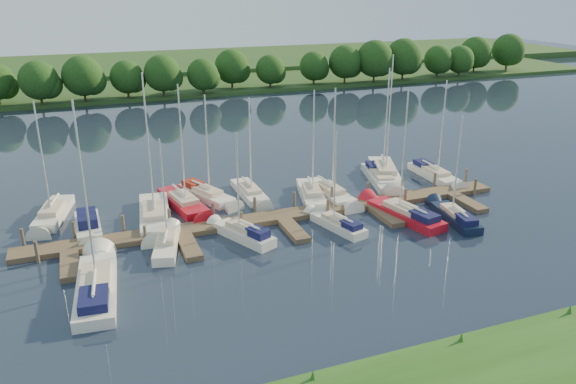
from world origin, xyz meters
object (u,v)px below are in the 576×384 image
object	(u,v)px
dock	(283,219)
sailboat_n_5	(251,194)
sailboat_n_0	(53,216)
sailboat_s_2	(243,235)
motorboat	(88,227)

from	to	relation	value
dock	sailboat_n_5	xyz separation A→B (m)	(-0.76, 6.28, 0.07)
dock	sailboat_n_5	distance (m)	6.33
sailboat_n_0	sailboat_s_2	bearing A→B (deg)	159.21
motorboat	sailboat_n_5	bearing A→B (deg)	-169.68
dock	sailboat_n_5	bearing A→B (deg)	96.89
motorboat	sailboat_n_5	xyz separation A→B (m)	(13.80, 2.71, -0.09)
dock	sailboat_n_0	xyz separation A→B (m)	(-17.15, 7.09, 0.08)
dock	motorboat	world-z (taller)	motorboat
motorboat	sailboat_s_2	distance (m)	12.00
dock	sailboat_s_2	xyz separation A→B (m)	(-3.89, -1.92, 0.14)
motorboat	sailboat_n_5	distance (m)	14.07
dock	motorboat	distance (m)	14.99
sailboat_n_5	sailboat_s_2	bearing A→B (deg)	68.34
sailboat_n_5	dock	bearing A→B (deg)	96.11
sailboat_n_0	motorboat	distance (m)	4.37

